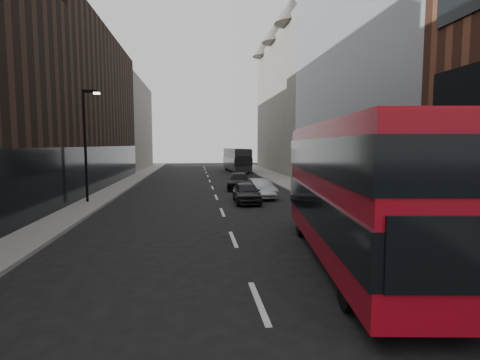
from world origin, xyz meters
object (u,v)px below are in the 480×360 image
object	(u,v)px
car_c	(239,181)
grey_bus	(237,159)
car_a	(247,192)
car_b	(261,188)
street_lamp	(86,138)
red_bus	(354,186)

from	to	relation	value
car_c	grey_bus	bearing A→B (deg)	91.61
car_a	grey_bus	bearing A→B (deg)	85.78
car_b	grey_bus	bearing A→B (deg)	81.58
street_lamp	red_bus	bearing A→B (deg)	-48.76
red_bus	car_a	world-z (taller)	red_bus
grey_bus	car_a	world-z (taller)	grey_bus
red_bus	car_a	bearing A→B (deg)	104.95
red_bus	street_lamp	bearing A→B (deg)	138.63
car_a	car_b	bearing A→B (deg)	59.84
car_a	street_lamp	bearing A→B (deg)	176.32
car_a	car_b	distance (m)	2.54
car_a	car_b	xyz separation A→B (m)	(1.30, 2.18, -0.01)
grey_bus	car_c	distance (m)	20.14
grey_bus	car_b	world-z (taller)	grey_bus
grey_bus	car_a	distance (m)	27.61
car_b	car_c	xyz separation A→B (m)	(-0.92, 5.30, 0.01)
car_b	car_a	bearing A→B (deg)	-126.87
red_bus	car_a	distance (m)	12.79
grey_bus	red_bus	bearing A→B (deg)	-94.94
street_lamp	car_b	size ratio (longest dim) A/B	1.74
car_b	street_lamp	bearing A→B (deg)	-178.92
street_lamp	car_a	size ratio (longest dim) A/B	1.76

